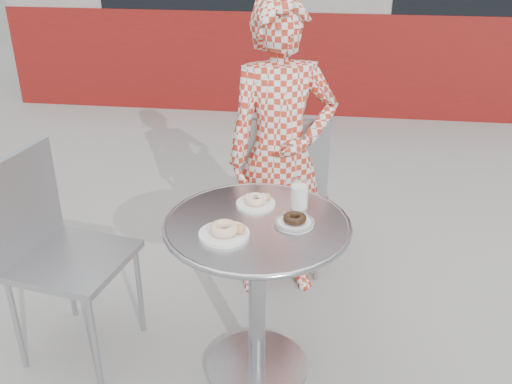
# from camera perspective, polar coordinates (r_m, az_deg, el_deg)

# --- Properties ---
(ground) EXTENTS (60.00, 60.00, 0.00)m
(ground) POSITION_cam_1_polar(r_m,az_deg,el_deg) (2.72, -0.54, -16.48)
(ground) COLOR #9E9B96
(ground) RESTS_ON ground
(bistro_table) EXTENTS (0.74, 0.74, 0.75)m
(bistro_table) POSITION_cam_1_polar(r_m,az_deg,el_deg) (2.33, 0.11, -7.01)
(bistro_table) COLOR #B5B5B9
(bistro_table) RESTS_ON ground
(chair_far) EXTENTS (0.49, 0.49, 0.94)m
(chair_far) POSITION_cam_1_polar(r_m,az_deg,el_deg) (3.23, 2.63, -2.61)
(chair_far) COLOR #9FA1A6
(chair_far) RESTS_ON ground
(chair_left) EXTENTS (0.53, 0.52, 0.95)m
(chair_left) POSITION_cam_1_polar(r_m,az_deg,el_deg) (2.73, -17.55, -9.86)
(chair_left) COLOR #9FA1A6
(chair_left) RESTS_ON ground
(seated_person) EXTENTS (0.64, 0.53, 1.52)m
(seated_person) POSITION_cam_1_polar(r_m,az_deg,el_deg) (2.83, 2.53, 3.74)
(seated_person) COLOR #B7301C
(seated_person) RESTS_ON ground
(plate_far) EXTENTS (0.16, 0.16, 0.04)m
(plate_far) POSITION_cam_1_polar(r_m,az_deg,el_deg) (2.36, 0.03, -0.91)
(plate_far) COLOR white
(plate_far) RESTS_ON bistro_table
(plate_near) EXTENTS (0.19, 0.19, 0.05)m
(plate_near) POSITION_cam_1_polar(r_m,az_deg,el_deg) (2.14, -3.12, -3.93)
(plate_near) COLOR white
(plate_near) RESTS_ON bistro_table
(plate_checker) EXTENTS (0.16, 0.16, 0.04)m
(plate_checker) POSITION_cam_1_polar(r_m,az_deg,el_deg) (2.22, 3.89, -2.93)
(plate_checker) COLOR white
(plate_checker) RESTS_ON bistro_table
(milk_cup) EXTENTS (0.08, 0.08, 0.12)m
(milk_cup) POSITION_cam_1_polar(r_m,az_deg,el_deg) (2.32, 4.36, -0.38)
(milk_cup) COLOR white
(milk_cup) RESTS_ON bistro_table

